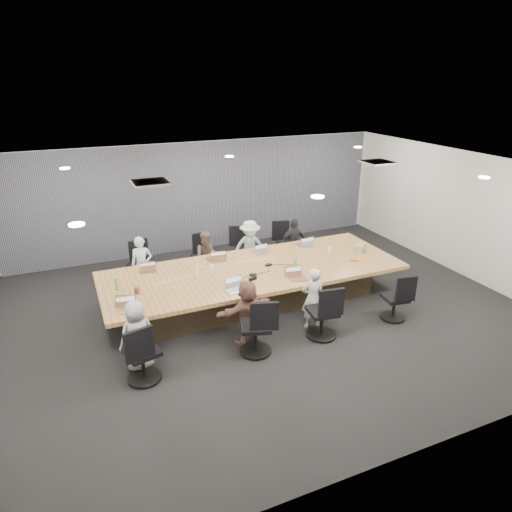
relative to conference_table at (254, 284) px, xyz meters
name	(u,v)px	position (x,y,z in m)	size (l,w,h in m)	color
floor	(264,312)	(0.00, -0.50, -0.40)	(10.00, 8.00, 0.00)	black
ceiling	(265,171)	(0.00, -0.50, 2.40)	(10.00, 8.00, 0.00)	white
wall_back	(201,196)	(0.00, 3.50, 1.00)	(10.00, 2.80, 0.00)	beige
wall_front	(412,363)	(0.00, -4.50, 1.00)	(10.00, 2.80, 0.00)	beige
wall_right	(466,215)	(5.00, -0.50, 1.00)	(8.00, 2.80, 0.00)	beige
curtain	(202,197)	(0.00, 3.42, 1.00)	(9.80, 0.04, 2.80)	slate
conference_table	(254,284)	(0.00, 0.00, 0.00)	(6.00, 2.20, 0.74)	#3A2C1E
chair_0	(140,269)	(-2.00, 1.70, -0.01)	(0.53, 0.53, 0.78)	black
chair_1	(203,260)	(-0.56, 1.70, -0.03)	(0.50, 0.50, 0.74)	black
chair_2	(244,252)	(0.47, 1.70, 0.01)	(0.55, 0.55, 0.82)	black
chair_3	(286,246)	(1.60, 1.70, -0.01)	(0.53, 0.53, 0.79)	black
chair_4	(142,357)	(-2.56, -1.70, 0.01)	(0.55, 0.55, 0.82)	black
chair_5	(255,330)	(-0.70, -1.70, 0.02)	(0.58, 0.58, 0.85)	black
chair_6	(322,315)	(0.58, -1.70, 0.02)	(0.57, 0.57, 0.84)	black
chair_7	(395,301)	(2.17, -1.70, -0.03)	(0.50, 0.50, 0.74)	black
person_0	(142,265)	(-2.00, 1.35, 0.22)	(0.45, 0.30, 1.24)	silver
laptop_0	(146,269)	(-2.00, 0.80, 0.35)	(0.30, 0.20, 0.02)	#8C6647
person_1	(207,257)	(-0.56, 1.35, 0.18)	(0.57, 0.44, 1.17)	brown
laptop_1	(215,258)	(-0.56, 0.80, 0.35)	(0.34, 0.23, 0.02)	#8C6647
person_2	(250,248)	(0.47, 1.35, 0.24)	(0.83, 0.48, 1.29)	#A3B8A8
laptop_2	(260,251)	(0.47, 0.80, 0.35)	(0.29, 0.20, 0.02)	#B2B2B7
person_3	(293,243)	(1.60, 1.35, 0.20)	(0.70, 0.29, 1.20)	#282729
laptop_3	(305,244)	(1.60, 0.80, 0.35)	(0.35, 0.24, 0.02)	#B2B2B7
person_4	(137,335)	(-2.56, -1.35, 0.18)	(0.57, 0.37, 1.17)	#9FA29F
laptop_4	(131,310)	(-2.56, -0.80, 0.35)	(0.35, 0.24, 0.02)	#8C6647
person_5	(247,312)	(-0.70, -1.35, 0.19)	(1.09, 0.35, 1.17)	brown
laptop_5	(236,291)	(-0.70, -0.80, 0.35)	(0.34, 0.23, 0.02)	#B2B2B7
person_6	(313,298)	(0.58, -1.35, 0.19)	(0.43, 0.28, 1.18)	#B6B6B6
laptop_6	(299,279)	(0.58, -0.80, 0.35)	(0.33, 0.23, 0.02)	#8C6647
bottle_green_left	(117,284)	(-2.65, 0.10, 0.45)	(0.06, 0.06, 0.22)	#54955A
bottle_green_right	(295,263)	(0.78, -0.29, 0.45)	(0.06, 0.06, 0.22)	#54955A
bottle_clear	(197,271)	(-1.16, 0.08, 0.45)	(0.07, 0.07, 0.22)	silver
cup_white_far	(212,267)	(-0.80, 0.28, 0.39)	(0.08, 0.08, 0.10)	white
cup_white_near	(330,250)	(1.89, 0.20, 0.39)	(0.07, 0.07, 0.09)	white
mug_brown	(137,290)	(-2.35, -0.19, 0.40)	(0.10, 0.10, 0.12)	brown
mic_left	(253,275)	(-0.15, -0.29, 0.35)	(0.14, 0.09, 0.03)	black
mic_right	(269,265)	(0.33, 0.03, 0.35)	(0.13, 0.09, 0.03)	black
stapler	(253,279)	(-0.23, -0.50, 0.37)	(0.17, 0.04, 0.07)	black
canvas_bag	(360,248)	(2.52, -0.02, 0.41)	(0.28, 0.17, 0.15)	tan
snack_packet	(354,260)	(2.09, -0.44, 0.36)	(0.17, 0.12, 0.04)	#C56524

